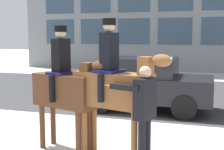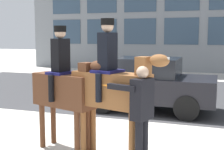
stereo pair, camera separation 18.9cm
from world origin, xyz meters
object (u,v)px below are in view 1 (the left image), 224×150
at_px(mounted_horse_lead, 65,87).
at_px(street_car_near_lane, 146,83).
at_px(mounted_horse_companion, 114,87).
at_px(pedestrian_bystander, 144,111).

distance_m(mounted_horse_lead, street_car_near_lane, 4.05).
bearing_deg(mounted_horse_lead, mounted_horse_companion, 4.98).
distance_m(pedestrian_bystander, street_car_near_lane, 4.62).
height_order(mounted_horse_lead, street_car_near_lane, mounted_horse_lead).
bearing_deg(pedestrian_bystander, mounted_horse_companion, -11.43).
xyz_separation_m(mounted_horse_lead, street_car_near_lane, (0.81, 3.94, -0.45)).
height_order(mounted_horse_companion, pedestrian_bystander, mounted_horse_companion).
relative_size(mounted_horse_lead, street_car_near_lane, 0.63).
bearing_deg(mounted_horse_lead, street_car_near_lane, 95.52).
relative_size(mounted_horse_lead, pedestrian_bystander, 1.37).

